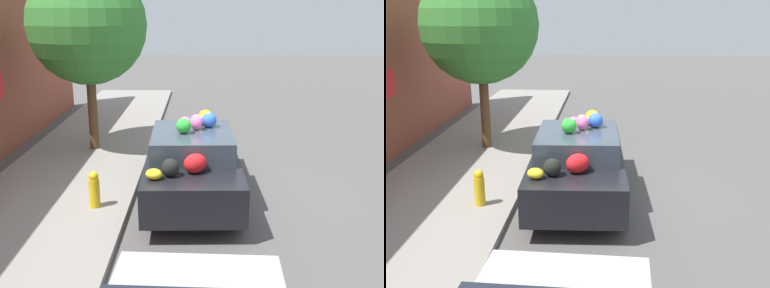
# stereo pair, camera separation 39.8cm
# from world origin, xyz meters

# --- Properties ---
(ground_plane) EXTENTS (60.00, 60.00, 0.00)m
(ground_plane) POSITION_xyz_m (0.00, 0.00, 0.00)
(ground_plane) COLOR #565451
(sidewalk_curb) EXTENTS (24.00, 3.20, 0.11)m
(sidewalk_curb) POSITION_xyz_m (0.00, 2.70, 0.06)
(sidewalk_curb) COLOR gray
(sidewalk_curb) RESTS_ON ground
(street_tree) EXTENTS (2.98, 2.98, 4.69)m
(street_tree) POSITION_xyz_m (2.93, 2.58, 3.30)
(street_tree) COLOR brown
(street_tree) RESTS_ON sidewalk_curb
(fire_hydrant) EXTENTS (0.20, 0.20, 0.70)m
(fire_hydrant) POSITION_xyz_m (-0.80, 1.73, 0.46)
(fire_hydrant) COLOR gold
(fire_hydrant) RESTS_ON sidewalk_curb
(art_car) EXTENTS (4.23, 1.88, 1.72)m
(art_car) POSITION_xyz_m (-0.03, -0.07, 0.76)
(art_car) COLOR black
(art_car) RESTS_ON ground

